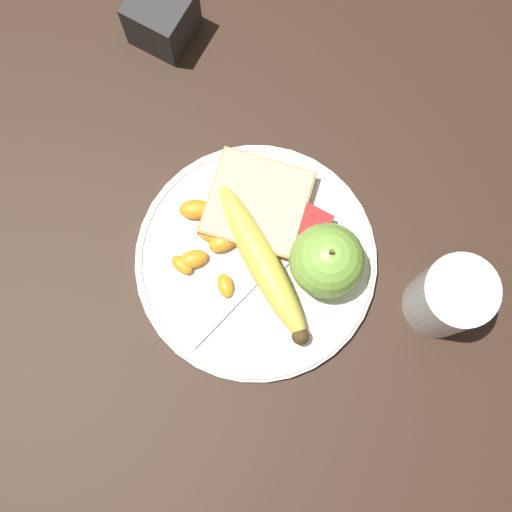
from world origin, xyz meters
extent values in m
plane|color=#332116|center=(0.00, 0.00, 0.00)|extent=(3.00, 3.00, 0.00)
cylinder|color=silver|center=(0.00, 0.00, 0.01)|extent=(0.25, 0.25, 0.01)
torus|color=silver|center=(0.00, 0.00, 0.01)|extent=(0.25, 0.25, 0.01)
cylinder|color=silver|center=(-0.19, -0.05, 0.05)|extent=(0.07, 0.07, 0.10)
cylinder|color=yellow|center=(-0.19, -0.05, 0.04)|extent=(0.06, 0.06, 0.08)
sphere|color=#84BC47|center=(-0.07, -0.03, 0.05)|extent=(0.08, 0.08, 0.08)
cylinder|color=brown|center=(-0.07, -0.03, 0.09)|extent=(0.00, 0.00, 0.01)
ellipsoid|color=#E0CC4C|center=(-0.01, 0.00, 0.03)|extent=(0.17, 0.13, 0.03)
sphere|color=#473319|center=(-0.08, 0.05, 0.03)|extent=(0.02, 0.02, 0.02)
cube|color=#AB8751|center=(0.03, -0.05, 0.02)|extent=(0.12, 0.12, 0.02)
cube|color=beige|center=(0.03, -0.05, 0.02)|extent=(0.12, 0.11, 0.02)
cube|color=silver|center=(0.00, 0.05, 0.01)|extent=(0.04, 0.12, 0.00)
cube|color=silver|center=(-0.02, -0.03, 0.01)|extent=(0.04, 0.06, 0.00)
cube|color=silver|center=(-0.03, -0.06, 0.02)|extent=(0.04, 0.03, 0.02)
cube|color=#B21E1E|center=(-0.03, -0.06, 0.03)|extent=(0.04, 0.03, 0.00)
ellipsoid|color=orange|center=(0.04, 0.00, 0.02)|extent=(0.03, 0.04, 0.02)
ellipsoid|color=orange|center=(0.08, -0.02, 0.02)|extent=(0.04, 0.04, 0.02)
ellipsoid|color=orange|center=(0.01, 0.04, 0.02)|extent=(0.03, 0.03, 0.01)
ellipsoid|color=orange|center=(0.06, 0.03, 0.02)|extent=(0.03, 0.03, 0.02)
ellipsoid|color=orange|center=(0.06, 0.00, 0.02)|extent=(0.03, 0.02, 0.02)
ellipsoid|color=orange|center=(0.06, 0.04, 0.02)|extent=(0.03, 0.02, 0.01)
ellipsoid|color=orange|center=(0.05, -0.01, 0.02)|extent=(0.02, 0.03, 0.01)
cube|color=#2D2D2D|center=(0.22, -0.18, 0.03)|extent=(0.06, 0.06, 0.07)
camera|label=1|loc=(-0.07, 0.13, 0.74)|focal=50.00mm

